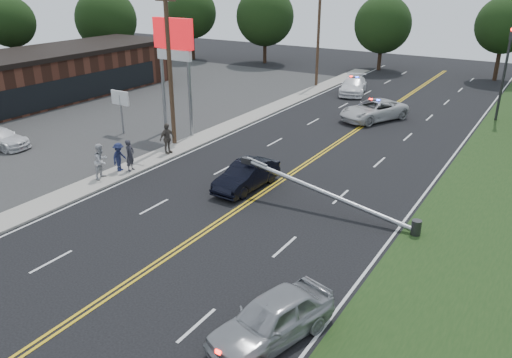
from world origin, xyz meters
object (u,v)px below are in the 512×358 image
Objects in this scene: fallen_streetlight at (335,196)px; emergency_b at (353,86)px; pylon_sign at (174,49)px; small_sign at (120,102)px; bystander_b at (101,161)px; crashed_sedan at (246,175)px; bystander_a at (130,155)px; bystander_c at (119,157)px; utility_pole_far at (318,35)px; waiting_sedan at (272,319)px; emergency_a at (374,110)px; traffic_signal at (506,66)px; utility_pole_mid at (170,69)px; bystander_d at (167,138)px.

emergency_b is at bearing 109.79° from fallen_streetlight.
pylon_sign reaches higher than fallen_streetlight.
small_sign is 8.87m from bystander_b.
crashed_sedan is at bearing -15.62° from small_sign.
small_sign reaches higher than fallen_streetlight.
bystander_a is (-12.20, -1.21, 0.13)m from fallen_streetlight.
bystander_c is (0.01, 1.30, -0.16)m from bystander_b.
fallen_streetlight is 0.94× the size of utility_pole_far.
emergency_a reaches higher than waiting_sedan.
utility_pole_mid reaches higher than traffic_signal.
crashed_sedan is at bearing -23.97° from utility_pole_mid.
fallen_streetlight is 5.27m from crashed_sedan.
small_sign is 0.70× the size of crashed_sedan.
bystander_c is (-12.71, -1.57, 0.04)m from fallen_streetlight.
emergency_b is (-3.66, 24.40, 0.06)m from crashed_sedan.
utility_pole_far is at bearing -11.45° from bystander_a.
waiting_sedan is 35.71m from emergency_b.
bystander_a is at bearing -30.85° from bystander_b.
emergency_b is 26.20m from bystander_a.
fallen_streetlight is at bearing -94.88° from bystander_c.
fallen_streetlight is at bearing -2.02° from crashed_sedan.
utility_pole_far is at bearing 117.24° from fallen_streetlight.
traffic_signal reaches higher than waiting_sedan.
waiting_sedan is (15.32, -35.24, -4.32)m from utility_pole_far.
pylon_sign reaches higher than small_sign.
bystander_a is 0.94× the size of bystander_d.
fallen_streetlight is 17.42m from emergency_a.
utility_pole_far is 6.32m from emergency_b.
small_sign is at bearing 32.58° from bystander_c.
bystander_d is (1.01, -1.82, -3.98)m from utility_pole_mid.
waiting_sedan is 16.53m from bystander_c.
pylon_sign is 1.46× the size of emergency_b.
emergency_b is at bearing 72.92° from pylon_sign.
fallen_streetlight is 2.08× the size of waiting_sedan.
bystander_d is (-3.46, -22.60, 0.31)m from emergency_b.
utility_pole_mid and utility_pole_far have the same top height.
utility_pole_mid reaches higher than crashed_sedan.
small_sign is 1.58× the size of bystander_d.
crashed_sedan is 0.78× the size of emergency_a.
utility_pole_far is at bearing 77.69° from small_sign.
bystander_d is at bearing -11.03° from bystander_a.
utility_pole_mid is at bearing -8.12° from bystander_b.
utility_pole_far is (1.30, 20.00, -0.91)m from pylon_sign.
traffic_signal reaches higher than fallen_streetlight.
traffic_signal is 4.20× the size of bystander_c.
bystander_b is (-8.60, -19.80, 0.32)m from emergency_a.
bystander_a reaches higher than emergency_a.
crashed_sedan is at bearing -80.09° from bystander_b.
pylon_sign reaches higher than traffic_signal.
traffic_signal is at bearing 101.79° from waiting_sedan.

